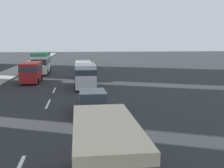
% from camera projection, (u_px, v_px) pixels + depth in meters
% --- Properties ---
extents(ground_plane, '(198.00, 198.00, 0.00)m').
position_uv_depth(ground_plane, '(59.00, 79.00, 35.78)').
color(ground_plane, '#26282B').
extents(lane_stripe_mid, '(3.20, 0.16, 0.01)m').
position_uv_depth(lane_stripe_mid, '(48.00, 104.00, 21.47)').
color(lane_stripe_mid, silver).
rests_on(lane_stripe_mid, ground_plane).
extents(lane_stripe_far, '(3.20, 0.16, 0.01)m').
position_uv_depth(lane_stripe_far, '(54.00, 90.00, 27.52)').
color(lane_stripe_far, silver).
rests_on(lane_stripe_far, ground_plane).
extents(van_lead, '(4.96, 2.05, 2.33)m').
position_uv_depth(van_lead, '(83.00, 69.00, 35.79)').
color(van_lead, silver).
rests_on(van_lead, ground_plane).
extents(car_second, '(4.48, 1.95, 1.57)m').
position_uv_depth(car_second, '(92.00, 103.00, 18.54)').
color(car_second, black).
rests_on(car_second, ground_plane).
extents(minibus_third, '(6.73, 2.32, 3.18)m').
position_uv_depth(minibus_third, '(41.00, 62.00, 41.72)').
color(minibus_third, silver).
rests_on(minibus_third, ground_plane).
extents(van_fourth, '(5.09, 2.08, 2.37)m').
position_uv_depth(van_fourth, '(31.00, 71.00, 32.53)').
color(van_fourth, '#A51E1E').
rests_on(van_fourth, ground_plane).
extents(van_fifth, '(4.96, 2.11, 2.32)m').
position_uv_depth(van_fifth, '(106.00, 153.00, 8.64)').
color(van_fifth, beige).
rests_on(van_fifth, ground_plane).
extents(car_sixth, '(4.26, 1.87, 1.67)m').
position_uv_depth(car_sixth, '(84.00, 66.00, 45.71)').
color(car_sixth, '#1E478C').
rests_on(car_sixth, ground_plane).
extents(van_seventh, '(4.82, 2.18, 2.51)m').
position_uv_depth(van_seventh, '(85.00, 75.00, 28.43)').
color(van_seventh, silver).
rests_on(van_seventh, ground_plane).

